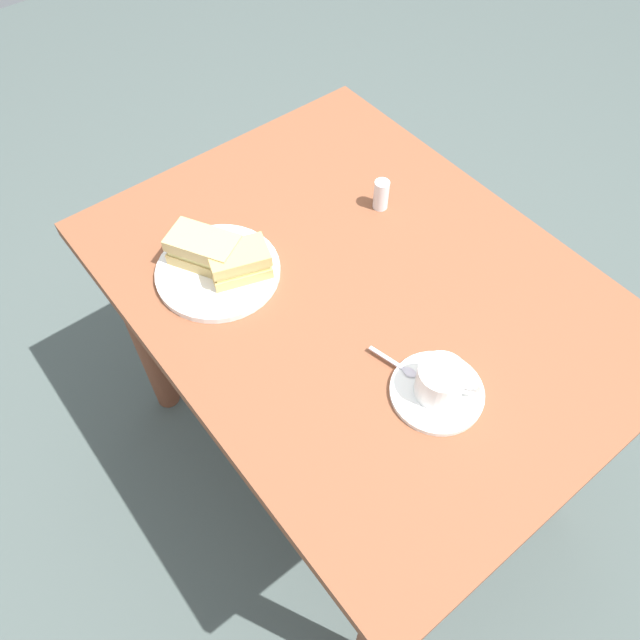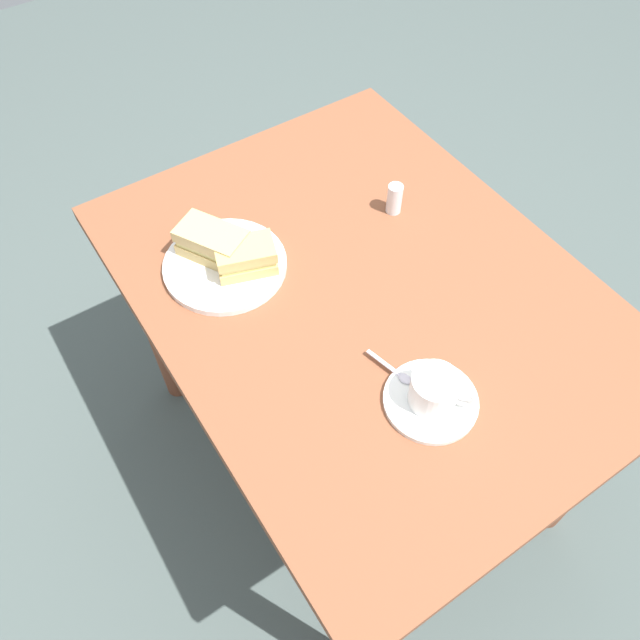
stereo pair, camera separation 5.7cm
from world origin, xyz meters
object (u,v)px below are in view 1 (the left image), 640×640
object	(u,v)px
salt_shaker	(381,195)
sandwich_plate	(218,271)
dining_table	(357,322)
coffee_cup	(441,381)
spoon	(400,367)
sandwich_back	(239,262)
sandwich_front	(204,250)
coffee_saucer	(437,392)

from	to	relation	value
salt_shaker	sandwich_plate	bearing A→B (deg)	81.53
dining_table	sandwich_plate	distance (m)	0.31
dining_table	coffee_cup	xyz separation A→B (m)	(-0.27, 0.05, 0.17)
spoon	dining_table	bearing A→B (deg)	-20.57
dining_table	sandwich_back	size ratio (longest dim) A/B	8.05
sandwich_front	salt_shaker	world-z (taller)	sandwich_front
dining_table	coffee_saucer	bearing A→B (deg)	168.43
sandwich_front	sandwich_plate	bearing A→B (deg)	-170.97
sandwich_plate	dining_table	bearing A→B (deg)	-134.14
sandwich_plate	spoon	bearing A→B (deg)	-161.50
sandwich_plate	coffee_saucer	xyz separation A→B (m)	(-0.46, -0.15, -0.00)
sandwich_plate	coffee_saucer	world-z (taller)	sandwich_plate
sandwich_back	coffee_cup	bearing A→B (deg)	-164.69
sandwich_plate	coffee_cup	distance (m)	0.49
spoon	salt_shaker	distance (m)	0.41
sandwich_plate	salt_shaker	distance (m)	0.38
sandwich_back	coffee_saucer	bearing A→B (deg)	-164.78
dining_table	coffee_saucer	world-z (taller)	coffee_saucer
sandwich_front	dining_table	bearing A→B (deg)	-137.82
sandwich_back	salt_shaker	distance (m)	0.35
sandwich_back	sandwich_plate	bearing A→B (deg)	41.99
sandwich_front	coffee_cup	xyz separation A→B (m)	(-0.49, -0.15, -0.00)
coffee_cup	salt_shaker	xyz separation A→B (m)	(0.41, -0.23, -0.01)
coffee_saucer	spoon	xyz separation A→B (m)	(0.07, 0.02, 0.01)
dining_table	spoon	size ratio (longest dim) A/B	10.72
sandwich_front	coffee_cup	size ratio (longest dim) A/B	1.59
coffee_cup	spoon	bearing A→B (deg)	13.99
salt_shaker	sandwich_back	bearing A→B (deg)	86.45
salt_shaker	coffee_cup	bearing A→B (deg)	150.72
dining_table	salt_shaker	distance (m)	0.27
dining_table	sandwich_plate	world-z (taller)	sandwich_plate
coffee_saucer	coffee_cup	bearing A→B (deg)	-140.12
coffee_cup	salt_shaker	size ratio (longest dim) A/B	1.42
dining_table	sandwich_back	world-z (taller)	sandwich_back
sandwich_front	salt_shaker	bearing A→B (deg)	-103.07
coffee_saucer	sandwich_back	bearing A→B (deg)	15.22
coffee_saucer	salt_shaker	distance (m)	0.47
sandwich_plate	salt_shaker	world-z (taller)	salt_shaker
sandwich_back	salt_shaker	xyz separation A→B (m)	(-0.02, -0.34, -0.01)
sandwich_front	spoon	distance (m)	0.44
sandwich_back	spoon	world-z (taller)	sandwich_back
dining_table	spoon	world-z (taller)	spoon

